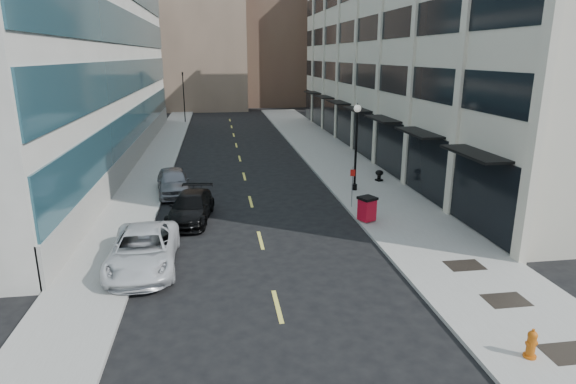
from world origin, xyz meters
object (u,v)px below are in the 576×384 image
object	(u,v)px
car_black_pickup	(191,207)
sign_post	(353,181)
car_white_van	(143,250)
fire_hydrant	(531,344)
lamppost	(356,140)
trash_bin	(367,208)
car_silver_sedan	(173,181)
urn_planter	(379,174)
traffic_signal	(183,75)

from	to	relation	value
car_black_pickup	sign_post	xyz separation A→B (m)	(8.50, 0.55, 0.90)
car_white_van	sign_post	bearing A→B (deg)	29.71
fire_hydrant	lamppost	bearing A→B (deg)	96.97
fire_hydrant	trash_bin	size ratio (longest dim) A/B	0.69
car_white_van	fire_hydrant	bearing A→B (deg)	-35.86
fire_hydrant	sign_post	xyz separation A→B (m)	(-1.10, 13.77, 1.03)
car_silver_sedan	fire_hydrant	size ratio (longest dim) A/B	5.39
car_black_pickup	urn_planter	bearing A→B (deg)	33.27
trash_bin	urn_planter	xyz separation A→B (m)	(3.20, 7.48, -0.23)
lamppost	sign_post	world-z (taller)	lamppost
traffic_signal	trash_bin	world-z (taller)	traffic_signal
fire_hydrant	lamppost	size ratio (longest dim) A/B	0.16
car_silver_sedan	sign_post	distance (m)	10.76
traffic_signal	car_white_van	world-z (taller)	traffic_signal
car_white_van	lamppost	bearing A→B (deg)	38.64
car_silver_sedan	fire_hydrant	distance (m)	21.24
sign_post	lamppost	bearing A→B (deg)	89.18
car_silver_sedan	traffic_signal	bearing A→B (deg)	84.58
traffic_signal	trash_bin	xyz separation A→B (m)	(10.90, -38.56, -4.90)
car_black_pickup	fire_hydrant	world-z (taller)	car_black_pickup
car_black_pickup	fire_hydrant	distance (m)	16.34
car_black_pickup	urn_planter	size ratio (longest dim) A/B	6.63
car_white_van	car_silver_sedan	world-z (taller)	car_silver_sedan
fire_hydrant	lamppost	distance (m)	17.26
trash_bin	car_black_pickup	bearing A→B (deg)	143.61
lamppost	urn_planter	distance (m)	3.91
traffic_signal	urn_planter	distance (m)	34.52
car_black_pickup	car_silver_sedan	world-z (taller)	car_silver_sedan
car_silver_sedan	fire_hydrant	xyz separation A→B (m)	(10.85, -18.25, -0.22)
traffic_signal	car_black_pickup	xyz separation A→B (m)	(2.30, -36.78, -5.03)
lamppost	trash_bin	bearing A→B (deg)	-100.10
trash_bin	urn_planter	distance (m)	8.14
car_black_pickup	fire_hydrant	size ratio (longest dim) A/B	5.59
trash_bin	traffic_signal	bearing A→B (deg)	81.13
car_silver_sedan	fire_hydrant	world-z (taller)	car_silver_sedan
lamppost	sign_post	distance (m)	3.83
car_white_van	car_silver_sedan	distance (m)	10.49
car_black_pickup	trash_bin	distance (m)	8.78
traffic_signal	lamppost	distance (m)	35.12
car_black_pickup	lamppost	world-z (taller)	lamppost
trash_bin	car_silver_sedan	bearing A→B (deg)	120.66
car_white_van	trash_bin	bearing A→B (deg)	18.76
fire_hydrant	lamppost	xyz separation A→B (m)	(0.00, 17.05, 2.67)
car_white_van	lamppost	distance (m)	14.74
sign_post	car_silver_sedan	bearing A→B (deg)	173.02
car_white_van	trash_bin	size ratio (longest dim) A/B	4.41
fire_hydrant	car_white_van	bearing A→B (deg)	152.18
car_white_van	fire_hydrant	world-z (taller)	car_white_van
car_black_pickup	sign_post	distance (m)	8.56
fire_hydrant	urn_planter	bearing A→B (deg)	90.34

